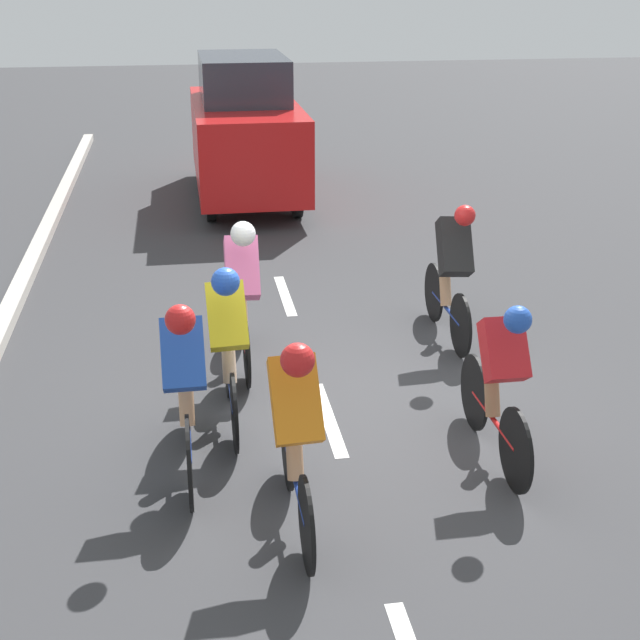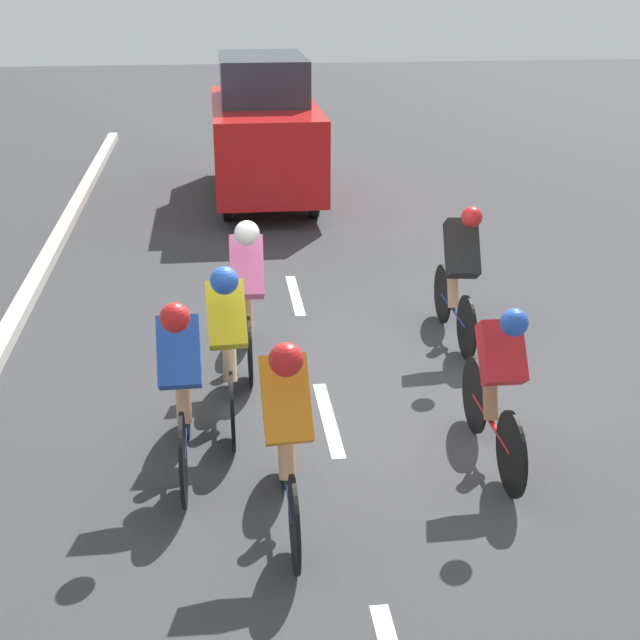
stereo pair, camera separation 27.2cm
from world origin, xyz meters
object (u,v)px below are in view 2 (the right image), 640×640
Objects in this scene: cyclist_black at (459,270)px; cyclist_orange at (287,428)px; support_car at (264,130)px; cyclist_yellow at (228,339)px; cyclist_pink at (247,288)px; cyclist_blue at (181,382)px; cyclist_red at (498,380)px.

cyclist_black is 3.80m from cyclist_orange.
cyclist_orange is 0.40× the size of support_car.
cyclist_yellow is 1.03× the size of cyclist_pink.
cyclist_black is 0.98× the size of cyclist_yellow.
cyclist_yellow is at bearing 79.80° from cyclist_pink.
cyclist_yellow is at bearing 84.36° from support_car.
cyclist_blue is (0.38, 0.76, -0.02)m from cyclist_yellow.
cyclist_black is at bearing -98.15° from cyclist_red.
cyclist_orange is at bearing 87.42° from support_car.
support_car is (1.27, -9.04, 0.42)m from cyclist_red.
cyclist_black reaches higher than cyclist_yellow.
cyclist_blue is at bearing -4.14° from cyclist_red.
support_car is (-0.59, -6.94, 0.33)m from cyclist_pink.
cyclist_pink is (2.22, 0.38, 0.03)m from cyclist_black.
cyclist_blue is at bearing 63.64° from cyclist_yellow.
cyclist_black reaches higher than cyclist_blue.
cyclist_yellow is 1.02× the size of cyclist_red.
cyclist_red is 1.85m from cyclist_orange.
support_car reaches higher than cyclist_yellow.
cyclist_pink is 2.81m from cyclist_orange.
cyclist_yellow is 0.40× the size of support_car.
cyclist_red is at bearing 175.86° from cyclist_blue.
cyclist_pink is 0.99× the size of cyclist_red.
cyclist_yellow is 8.15m from support_car.
cyclist_orange is 9.76m from support_car.
cyclist_yellow is at bearing -77.55° from cyclist_orange.
cyclist_black is 2.25m from cyclist_pink.
cyclist_yellow is at bearing 32.48° from cyclist_black.
cyclist_blue is at bearing -50.00° from cyclist_orange.
cyclist_orange is at bearing 102.45° from cyclist_yellow.
support_car reaches higher than cyclist_orange.
cyclist_black is 2.88m from cyclist_yellow.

